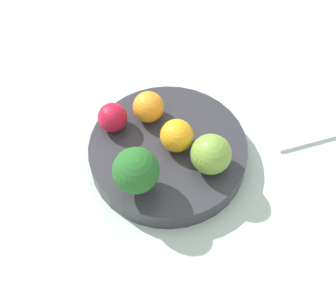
# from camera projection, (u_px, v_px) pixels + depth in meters

# --- Properties ---
(ground_plane) EXTENTS (6.00, 6.00, 0.00)m
(ground_plane) POSITION_uv_depth(u_px,v_px,m) (168.00, 165.00, 0.74)
(ground_plane) COLOR gray
(table_surface) EXTENTS (1.20, 1.20, 0.02)m
(table_surface) POSITION_uv_depth(u_px,v_px,m) (168.00, 162.00, 0.73)
(table_surface) COLOR #B2C6B2
(table_surface) RESTS_ON ground_plane
(bowl) EXTENTS (0.24, 0.24, 0.03)m
(bowl) POSITION_uv_depth(u_px,v_px,m) (168.00, 152.00, 0.71)
(bowl) COLOR #2D2D33
(bowl) RESTS_ON table_surface
(broccoli) EXTENTS (0.06, 0.06, 0.08)m
(broccoli) POSITION_uv_depth(u_px,v_px,m) (136.00, 171.00, 0.62)
(broccoli) COLOR #99C17A
(broccoli) RESTS_ON bowl
(apple_red) EXTENTS (0.06, 0.06, 0.06)m
(apple_red) POSITION_uv_depth(u_px,v_px,m) (211.00, 154.00, 0.65)
(apple_red) COLOR olive
(apple_red) RESTS_ON bowl
(apple_green) EXTENTS (0.04, 0.04, 0.04)m
(apple_green) POSITION_uv_depth(u_px,v_px,m) (112.00, 117.00, 0.69)
(apple_green) COLOR #B7142D
(apple_green) RESTS_ON bowl
(orange_front) EXTENTS (0.05, 0.05, 0.05)m
(orange_front) POSITION_uv_depth(u_px,v_px,m) (148.00, 107.00, 0.70)
(orange_front) COLOR orange
(orange_front) RESTS_ON bowl
(orange_back) EXTENTS (0.05, 0.05, 0.05)m
(orange_back) POSITION_uv_depth(u_px,v_px,m) (177.00, 136.00, 0.67)
(orange_back) COLOR orange
(orange_back) RESTS_ON bowl
(napkin) EXTENTS (0.17, 0.15, 0.01)m
(napkin) POSITION_uv_depth(u_px,v_px,m) (306.00, 113.00, 0.77)
(napkin) COLOR white
(napkin) RESTS_ON table_surface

